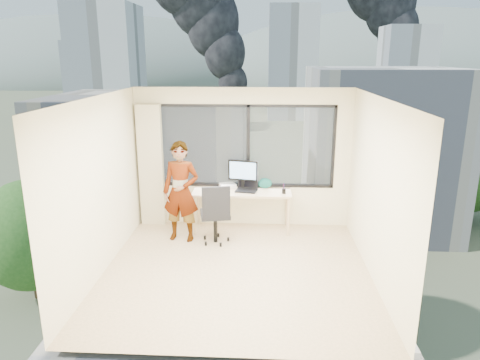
# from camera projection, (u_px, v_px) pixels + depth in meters

# --- Properties ---
(floor) EXTENTS (4.00, 4.00, 0.01)m
(floor) POSITION_uv_depth(u_px,v_px,m) (236.00, 271.00, 6.69)
(floor) COLOR #D8B48C
(floor) RESTS_ON ground
(ceiling) EXTENTS (4.00, 4.00, 0.01)m
(ceiling) POSITION_uv_depth(u_px,v_px,m) (236.00, 97.00, 5.98)
(ceiling) COLOR white
(ceiling) RESTS_ON ground
(wall_front) EXTENTS (4.00, 0.01, 2.60)m
(wall_front) POSITION_uv_depth(u_px,v_px,m) (224.00, 247.00, 4.42)
(wall_front) COLOR #F5E6BD
(wall_front) RESTS_ON ground
(wall_left) EXTENTS (0.01, 4.00, 2.60)m
(wall_left) POSITION_uv_depth(u_px,v_px,m) (100.00, 187.00, 6.44)
(wall_left) COLOR #F5E6BD
(wall_left) RESTS_ON ground
(wall_right) EXTENTS (0.01, 4.00, 2.60)m
(wall_right) POSITION_uv_depth(u_px,v_px,m) (377.00, 191.00, 6.23)
(wall_right) COLOR #F5E6BD
(wall_right) RESTS_ON ground
(window_wall) EXTENTS (3.30, 0.16, 1.55)m
(window_wall) POSITION_uv_depth(u_px,v_px,m) (246.00, 146.00, 8.19)
(window_wall) COLOR black
(window_wall) RESTS_ON ground
(curtain) EXTENTS (0.45, 0.14, 2.30)m
(curtain) POSITION_uv_depth(u_px,v_px,m) (151.00, 166.00, 8.27)
(curtain) COLOR beige
(curtain) RESTS_ON floor
(desk) EXTENTS (1.80, 0.60, 0.75)m
(desk) POSITION_uv_depth(u_px,v_px,m) (242.00, 210.00, 8.18)
(desk) COLOR #CFB28B
(desk) RESTS_ON floor
(chair) EXTENTS (0.66, 0.66, 1.09)m
(chair) POSITION_uv_depth(u_px,v_px,m) (215.00, 212.00, 7.58)
(chair) COLOR black
(chair) RESTS_ON floor
(person) EXTENTS (0.69, 0.51, 1.76)m
(person) POSITION_uv_depth(u_px,v_px,m) (181.00, 192.00, 7.61)
(person) COLOR #2D2D33
(person) RESTS_ON floor
(monitor) EXTENTS (0.57, 0.24, 0.56)m
(monitor) POSITION_uv_depth(u_px,v_px,m) (243.00, 175.00, 8.13)
(monitor) COLOR black
(monitor) RESTS_ON desk
(game_console) EXTENTS (0.35, 0.32, 0.07)m
(game_console) POSITION_uv_depth(u_px,v_px,m) (228.00, 185.00, 8.32)
(game_console) COLOR white
(game_console) RESTS_ON desk
(laptop) EXTENTS (0.45, 0.47, 0.24)m
(laptop) POSITION_uv_depth(u_px,v_px,m) (246.00, 185.00, 8.05)
(laptop) COLOR black
(laptop) RESTS_ON desk
(cellphone) EXTENTS (0.12, 0.06, 0.01)m
(cellphone) POSITION_uv_depth(u_px,v_px,m) (239.00, 192.00, 8.01)
(cellphone) COLOR black
(cellphone) RESTS_ON desk
(pen_cup) EXTENTS (0.09, 0.09, 0.09)m
(pen_cup) POSITION_uv_depth(u_px,v_px,m) (284.00, 191.00, 7.94)
(pen_cup) COLOR black
(pen_cup) RESTS_ON desk
(handbag) EXTENTS (0.28, 0.18, 0.20)m
(handbag) POSITION_uv_depth(u_px,v_px,m) (265.00, 183.00, 8.23)
(handbag) COLOR #0C484A
(handbag) RESTS_ON desk
(exterior_ground) EXTENTS (400.00, 400.00, 0.04)m
(exterior_ground) POSITION_uv_depth(u_px,v_px,m) (262.00, 118.00, 125.79)
(exterior_ground) COLOR #515B3D
(exterior_ground) RESTS_ON ground
(near_bldg_a) EXTENTS (16.00, 12.00, 14.00)m
(near_bldg_a) POSITION_uv_depth(u_px,v_px,m) (154.00, 178.00, 37.88)
(near_bldg_a) COLOR beige
(near_bldg_a) RESTS_ON exterior_ground
(near_bldg_b) EXTENTS (14.00, 13.00, 16.00)m
(near_bldg_b) POSITION_uv_depth(u_px,v_px,m) (379.00, 150.00, 44.22)
(near_bldg_b) COLOR white
(near_bldg_b) RESTS_ON exterior_ground
(far_tower_a) EXTENTS (14.00, 14.00, 28.00)m
(far_tower_a) POSITION_uv_depth(u_px,v_px,m) (108.00, 70.00, 99.75)
(far_tower_a) COLOR silver
(far_tower_a) RESTS_ON exterior_ground
(far_tower_b) EXTENTS (13.00, 13.00, 30.00)m
(far_tower_b) POSITION_uv_depth(u_px,v_px,m) (292.00, 63.00, 121.29)
(far_tower_b) COLOR silver
(far_tower_b) RESTS_ON exterior_ground
(far_tower_c) EXTENTS (15.00, 15.00, 26.00)m
(far_tower_c) POSITION_uv_depth(u_px,v_px,m) (405.00, 69.00, 139.15)
(far_tower_c) COLOR silver
(far_tower_c) RESTS_ON exterior_ground
(far_tower_d) EXTENTS (16.00, 14.00, 22.00)m
(far_tower_d) POSITION_uv_depth(u_px,v_px,m) (92.00, 73.00, 154.69)
(far_tower_d) COLOR silver
(far_tower_d) RESTS_ON exterior_ground
(hill_a) EXTENTS (288.00, 216.00, 90.00)m
(hill_a) POSITION_uv_depth(u_px,v_px,m) (100.00, 79.00, 324.08)
(hill_a) COLOR slate
(hill_a) RESTS_ON exterior_ground
(hill_b) EXTENTS (300.00, 220.00, 96.00)m
(hill_b) POSITION_uv_depth(u_px,v_px,m) (404.00, 80.00, 312.80)
(hill_b) COLOR slate
(hill_b) RESTS_ON exterior_ground
(tree_a) EXTENTS (7.00, 7.00, 8.00)m
(tree_a) POSITION_uv_depth(u_px,v_px,m) (32.00, 247.00, 31.38)
(tree_a) COLOR #26531B
(tree_a) RESTS_ON exterior_ground
(tree_b) EXTENTS (7.60, 7.60, 9.00)m
(tree_b) POSITION_uv_depth(u_px,v_px,m) (322.00, 275.00, 26.37)
(tree_b) COLOR #26531B
(tree_b) RESTS_ON exterior_ground
(tree_c) EXTENTS (8.40, 8.40, 10.00)m
(tree_c) POSITION_uv_depth(u_px,v_px,m) (468.00, 175.00, 46.45)
(tree_c) COLOR #26531B
(tree_c) RESTS_ON exterior_ground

